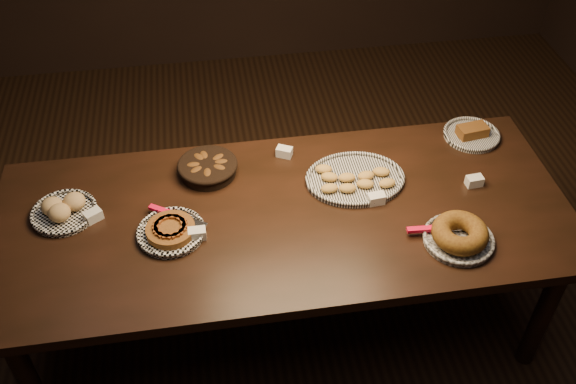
{
  "coord_description": "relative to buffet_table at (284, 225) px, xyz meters",
  "views": [
    {
      "loc": [
        -0.28,
        -1.87,
        2.62
      ],
      "look_at": [
        0.02,
        0.05,
        0.82
      ],
      "focal_mm": 40.0,
      "sensor_mm": 36.0,
      "label": 1
    }
  ],
  "objects": [
    {
      "name": "ground",
      "position": [
        0.0,
        0.0,
        -0.68
      ],
      "size": [
        5.0,
        5.0,
        0.0
      ],
      "primitive_type": "plane",
      "color": "black",
      "rests_on": "ground"
    },
    {
      "name": "croissant_basket",
      "position": [
        -0.3,
        0.3,
        0.11
      ],
      "size": [
        0.27,
        0.27,
        0.07
      ],
      "rotation": [
        0.0,
        0.0,
        -0.1
      ],
      "color": "black",
      "rests_on": "buffet_table"
    },
    {
      "name": "tent_cards",
      "position": [
        0.03,
        0.08,
        0.1
      ],
      "size": [
        1.69,
        0.51,
        0.04
      ],
      "color": "white",
      "rests_on": "buffet_table"
    },
    {
      "name": "loaf_plate",
      "position": [
        0.95,
        0.37,
        0.09
      ],
      "size": [
        0.26,
        0.26,
        0.06
      ],
      "rotation": [
        0.0,
        0.0,
        0.14
      ],
      "color": "black",
      "rests_on": "buffet_table"
    },
    {
      "name": "bread_roll_plate",
      "position": [
        -0.9,
        0.13,
        0.1
      ],
      "size": [
        0.27,
        0.27,
        0.08
      ],
      "rotation": [
        0.0,
        0.0,
        0.16
      ],
      "color": "white",
      "rests_on": "buffet_table"
    },
    {
      "name": "bundt_cake_plate",
      "position": [
        0.65,
        -0.27,
        0.11
      ],
      "size": [
        0.33,
        0.28,
        0.09
      ],
      "rotation": [
        0.0,
        0.0,
        -0.12
      ],
      "color": "black",
      "rests_on": "buffet_table"
    },
    {
      "name": "madeleine_platter",
      "position": [
        0.33,
        0.14,
        0.09
      ],
      "size": [
        0.43,
        0.35,
        0.05
      ],
      "rotation": [
        0.0,
        0.0,
        -0.08
      ],
      "color": "black",
      "rests_on": "buffet_table"
    },
    {
      "name": "buffet_table",
      "position": [
        0.0,
        0.0,
        0.0
      ],
      "size": [
        2.4,
        1.0,
        0.75
      ],
      "color": "black",
      "rests_on": "ground"
    },
    {
      "name": "apple_tart_plate",
      "position": [
        -0.47,
        -0.05,
        0.09
      ],
      "size": [
        0.29,
        0.29,
        0.05
      ],
      "rotation": [
        0.0,
        0.0,
        0.21
      ],
      "color": "white",
      "rests_on": "buffet_table"
    }
  ]
}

